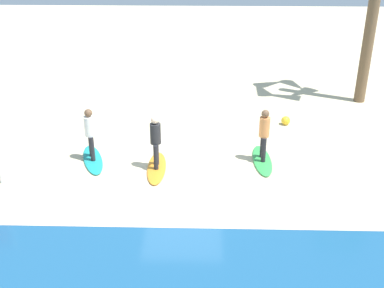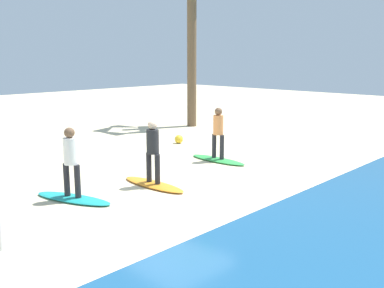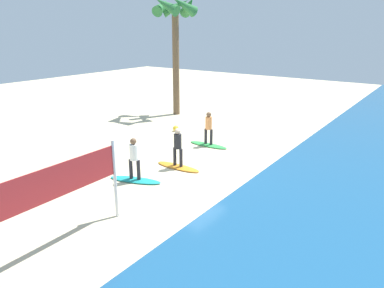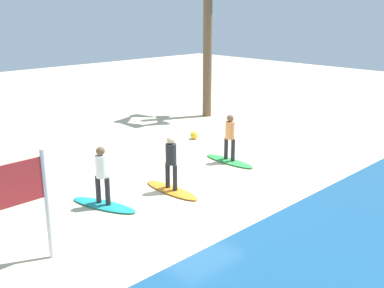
{
  "view_description": "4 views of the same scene",
  "coord_description": "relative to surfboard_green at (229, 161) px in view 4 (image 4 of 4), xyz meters",
  "views": [
    {
      "loc": [
        -0.63,
        12.69,
        6.91
      ],
      "look_at": [
        -0.29,
        -0.01,
        0.91
      ],
      "focal_mm": 44.87,
      "sensor_mm": 36.0,
      "label": 1
    },
    {
      "loc": [
        7.93,
        8.15,
        3.32
      ],
      "look_at": [
        -0.32,
        0.2,
        1.0
      ],
      "focal_mm": 40.69,
      "sensor_mm": 36.0,
      "label": 2
    },
    {
      "loc": [
        11.97,
        8.59,
        5.64
      ],
      "look_at": [
        -0.32,
        -0.19,
        0.75
      ],
      "focal_mm": 33.59,
      "sensor_mm": 36.0,
      "label": 3
    },
    {
      "loc": [
        9.04,
        9.34,
        5.27
      ],
      "look_at": [
        -0.3,
        -0.37,
        1.2
      ],
      "focal_mm": 42.28,
      "sensor_mm": 36.0,
      "label": 4
    }
  ],
  "objects": [
    {
      "name": "surfer_green",
      "position": [
        0.0,
        0.0,
        0.99
      ],
      "size": [
        0.32,
        0.46,
        1.64
      ],
      "color": "#232328",
      "rests_on": "surfboard_green"
    },
    {
      "name": "ground_plane",
      "position": [
        2.46,
        0.71,
        -0.04
      ],
      "size": [
        60.0,
        60.0,
        0.0
      ],
      "primitive_type": "plane",
      "color": "beige"
    },
    {
      "name": "beach_ball",
      "position": [
        -1.17,
        -3.0,
        0.12
      ],
      "size": [
        0.32,
        0.32,
        0.32
      ],
      "primitive_type": "sphere",
      "color": "yellow",
      "rests_on": "ground"
    },
    {
      "name": "surfboard_orange",
      "position": [
        3.26,
        0.59,
        0.0
      ],
      "size": [
        0.63,
        2.12,
        0.09
      ],
      "primitive_type": "ellipsoid",
      "rotation": [
        0.0,
        0.0,
        1.6
      ],
      "color": "orange",
      "rests_on": "ground"
    },
    {
      "name": "surfboard_teal",
      "position": [
        5.32,
        0.09,
        0.0
      ],
      "size": [
        1.21,
        2.17,
        0.09
      ],
      "primitive_type": "ellipsoid",
      "rotation": [
        0.0,
        0.0,
        1.9
      ],
      "color": "teal",
      "rests_on": "ground"
    },
    {
      "name": "surfer_orange",
      "position": [
        3.26,
        0.59,
        0.99
      ],
      "size": [
        0.32,
        0.46,
        1.64
      ],
      "color": "#232328",
      "rests_on": "surfboard_orange"
    },
    {
      "name": "surfboard_green",
      "position": [
        0.0,
        0.0,
        0.0
      ],
      "size": [
        0.6,
        2.11,
        0.09
      ],
      "primitive_type": "ellipsoid",
      "rotation": [
        0.0,
        0.0,
        1.59
      ],
      "color": "green",
      "rests_on": "ground"
    },
    {
      "name": "surfer_teal",
      "position": [
        5.32,
        0.09,
        0.99
      ],
      "size": [
        0.32,
        0.44,
        1.64
      ],
      "color": "#232328",
      "rests_on": "surfboard_teal"
    }
  ]
}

